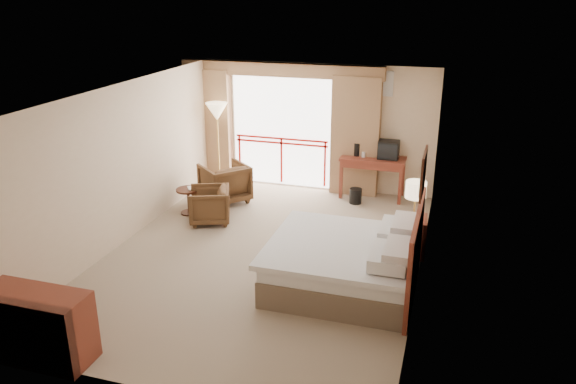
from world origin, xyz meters
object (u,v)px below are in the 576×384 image
(desk, at_px, (373,165))
(armchair_far, at_px, (226,201))
(table_lamp, at_px, (416,190))
(bed, at_px, (347,263))
(side_table, at_px, (188,197))
(dresser, at_px, (37,326))
(nightstand, at_px, (412,236))
(tv, at_px, (389,150))
(armchair_near, at_px, (210,222))
(wastebasket, at_px, (356,196))
(floor_lamp, at_px, (217,115))

(desk, xyz_separation_m, armchair_far, (-2.85, -1.20, -0.67))
(table_lamp, bearing_deg, bed, -120.15)
(bed, distance_m, side_table, 3.97)
(side_table, bearing_deg, bed, -28.18)
(side_table, distance_m, dresser, 4.65)
(nightstand, xyz_separation_m, table_lamp, (-0.00, 0.05, 0.78))
(tv, bearing_deg, dresser, -119.65)
(bed, bearing_deg, armchair_far, 138.79)
(armchair_near, height_order, dresser, dresser)
(wastebasket, xyz_separation_m, armchair_far, (-2.60, -0.67, -0.16))
(tv, relative_size, armchair_near, 0.56)
(desk, height_order, tv, tv)
(wastebasket, relative_size, floor_lamp, 0.17)
(armchair_near, relative_size, dresser, 0.57)
(bed, xyz_separation_m, side_table, (-3.50, 1.87, -0.03))
(bed, height_order, desk, bed)
(tv, xyz_separation_m, floor_lamp, (-3.67, -0.23, 0.54))
(bed, bearing_deg, desk, 93.42)
(side_table, height_order, floor_lamp, floor_lamp)
(bed, bearing_deg, dresser, -138.72)
(side_table, bearing_deg, wastebasket, 26.46)
(armchair_near, xyz_separation_m, dresser, (-0.21, -4.38, 0.43))
(tv, xyz_separation_m, side_table, (-3.56, -1.97, -0.71))
(nightstand, relative_size, armchair_far, 0.73)
(table_lamp, bearing_deg, floor_lamp, 153.50)
(wastebasket, bearing_deg, bed, -81.75)
(armchair_far, distance_m, side_table, 0.99)
(nightstand, bearing_deg, table_lamp, 86.51)
(tv, bearing_deg, nightstand, -76.91)
(bed, relative_size, table_lamp, 3.61)
(wastebasket, bearing_deg, floor_lamp, 175.67)
(desk, bearing_deg, dresser, -114.63)
(bed, relative_size, nightstand, 3.30)
(wastebasket, bearing_deg, desk, 64.40)
(armchair_near, height_order, side_table, side_table)
(tv, height_order, armchair_near, tv)
(table_lamp, xyz_separation_m, tv, (-0.75, 2.44, -0.05))
(tv, bearing_deg, armchair_far, -163.82)
(tv, height_order, wastebasket, tv)
(desk, bearing_deg, floor_lamp, -175.96)
(desk, distance_m, armchair_far, 3.17)
(tv, distance_m, wastebasket, 1.15)
(wastebasket, bearing_deg, side_table, -153.54)
(nightstand, bearing_deg, armchair_far, 157.46)
(bed, distance_m, dresser, 4.19)
(wastebasket, bearing_deg, armchair_far, -165.54)
(tv, bearing_deg, armchair_near, -147.13)
(nightstand, distance_m, floor_lamp, 5.12)
(table_lamp, bearing_deg, desk, 112.77)
(dresser, bearing_deg, armchair_far, 91.63)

